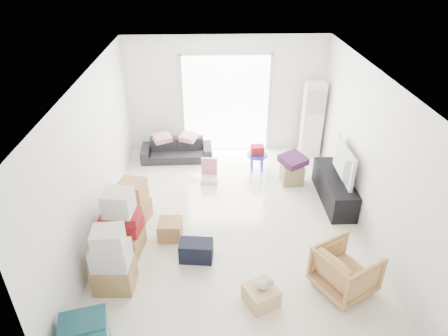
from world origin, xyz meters
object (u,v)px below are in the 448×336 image
ottoman (292,173)px  ac_tower (312,120)px  armchair (346,268)px  wood_crate (261,295)px  tv_console (334,188)px  television (337,173)px  sofa (177,147)px  kids_table (257,153)px

ottoman → ac_tower: bearing=62.9°
armchair → wood_crate: armchair is taller
armchair → wood_crate: (-1.23, -0.23, -0.25)m
tv_console → television: size_ratio=1.42×
television → sofa: size_ratio=0.69×
armchair → sofa: bearing=3.9°
ac_tower → tv_console: size_ratio=1.11×
armchair → tv_console: bearing=-41.5°
ac_tower → ottoman: (-0.64, -1.26, -0.66)m
sofa → armchair: bearing=-57.9°
ac_tower → ottoman: bearing=-117.1°
armchair → ac_tower: bearing=-35.4°
ottoman → sofa: bearing=155.8°
kids_table → wood_crate: 3.74m
tv_console → kids_table: 1.84m
tv_console → sofa: size_ratio=0.98×
ac_tower → armchair: (-0.43, -4.19, -0.49)m
tv_console → armchair: armchair is taller
ac_tower → tv_console: 2.03m
ottoman → wood_crate: size_ratio=1.03×
sofa → kids_table: 1.88m
tv_console → ottoman: 0.97m
television → kids_table: television is taller
ac_tower → wood_crate: bearing=-110.5°
television → armchair: armchair is taller
ac_tower → sofa: size_ratio=1.09×
armchair → ottoman: (-0.21, 2.94, -0.17)m
tv_console → sofa: sofa is taller
sofa → ottoman: sofa is taller
tv_console → ottoman: tv_console is taller
armchair → ottoman: armchair is taller
television → kids_table: (-1.37, 1.22, -0.18)m
tv_console → kids_table: kids_table is taller
ac_tower → wood_crate: 4.78m
tv_console → sofa: (-3.15, 1.78, 0.05)m
ac_tower → armchair: ac_tower is taller
armchair → ottoman: 2.95m
television → wood_crate: size_ratio=2.70×
kids_table → wood_crate: kids_table is taller
sofa → wood_crate: bearing=-72.7°
television → ottoman: (-0.69, 0.67, -0.39)m
sofa → ottoman: (2.46, -1.11, -0.10)m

